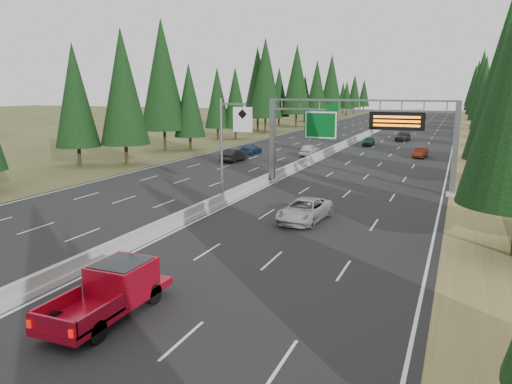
% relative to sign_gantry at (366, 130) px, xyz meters
% --- Properties ---
extents(road, '(32.00, 260.00, 0.08)m').
position_rel_sign_gantry_xyz_m(road, '(-8.92, 45.12, -5.23)').
color(road, black).
rests_on(road, ground).
extents(shoulder_right, '(3.60, 260.00, 0.06)m').
position_rel_sign_gantry_xyz_m(shoulder_right, '(8.88, 45.12, -5.24)').
color(shoulder_right, olive).
rests_on(shoulder_right, ground).
extents(shoulder_left, '(3.60, 260.00, 0.06)m').
position_rel_sign_gantry_xyz_m(shoulder_left, '(-26.72, 45.12, -5.24)').
color(shoulder_left, '#38411E').
rests_on(shoulder_left, ground).
extents(median_barrier, '(0.70, 260.00, 0.85)m').
position_rel_sign_gantry_xyz_m(median_barrier, '(-8.92, 45.12, -4.85)').
color(median_barrier, '#979691').
rests_on(median_barrier, road).
extents(sign_gantry, '(16.75, 0.98, 7.80)m').
position_rel_sign_gantry_xyz_m(sign_gantry, '(0.00, 0.00, 0.00)').
color(sign_gantry, slate).
rests_on(sign_gantry, road).
extents(hov_sign_pole, '(2.80, 0.50, 8.00)m').
position_rel_sign_gantry_xyz_m(hov_sign_pole, '(-8.33, -9.92, -0.54)').
color(hov_sign_pole, slate).
rests_on(hov_sign_pole, road).
extents(tree_row_right, '(12.16, 238.56, 18.03)m').
position_rel_sign_gantry_xyz_m(tree_row_right, '(12.71, 41.18, 3.81)').
color(tree_row_right, black).
rests_on(tree_row_right, ground).
extents(tree_row_left, '(11.39, 242.02, 18.77)m').
position_rel_sign_gantry_xyz_m(tree_row_left, '(-30.42, 28.06, 4.16)').
color(tree_row_left, black).
rests_on(tree_row_left, ground).
extents(silver_minivan, '(2.93, 5.55, 1.49)m').
position_rel_sign_gantry_xyz_m(silver_minivan, '(-1.66, -12.20, -4.44)').
color(silver_minivan, '#A5A5AA').
rests_on(silver_minivan, road).
extents(red_pickup, '(2.12, 5.94, 1.94)m').
position_rel_sign_gantry_xyz_m(red_pickup, '(-4.48, -28.40, -4.12)').
color(red_pickup, black).
rests_on(red_pickup, road).
extents(car_ahead_green, '(1.81, 4.11, 1.38)m').
position_rel_sign_gantry_xyz_m(car_ahead_green, '(-5.65, 35.13, -4.50)').
color(car_ahead_green, '#114C2A').
rests_on(car_ahead_green, road).
extents(car_ahead_dkred, '(1.76, 4.06, 1.30)m').
position_rel_sign_gantry_xyz_m(car_ahead_dkred, '(2.96, 23.78, -4.54)').
color(car_ahead_dkred, '#5B1B0D').
rests_on(car_ahead_dkred, road).
extents(car_ahead_dkgrey, '(2.35, 5.19, 1.48)m').
position_rel_sign_gantry_xyz_m(car_ahead_dkgrey, '(-1.46, 44.46, -4.45)').
color(car_ahead_dkgrey, black).
rests_on(car_ahead_dkgrey, road).
extents(car_ahead_white, '(2.81, 5.82, 1.60)m').
position_rel_sign_gantry_xyz_m(car_ahead_white, '(-5.35, 77.05, -4.39)').
color(car_ahead_white, silver).
rests_on(car_ahead_white, road).
extents(car_ahead_far, '(1.58, 3.87, 1.31)m').
position_rel_sign_gantry_xyz_m(car_ahead_far, '(-3.16, 112.16, -4.53)').
color(car_ahead_far, black).
rests_on(car_ahead_far, road).
extents(car_onc_near, '(1.93, 4.68, 1.51)m').
position_rel_sign_gantry_xyz_m(car_onc_near, '(-17.76, 11.53, -4.43)').
color(car_onc_near, black).
rests_on(car_onc_near, road).
extents(car_onc_blue, '(1.94, 4.62, 1.33)m').
position_rel_sign_gantry_xyz_m(car_onc_blue, '(-18.65, 18.66, -4.52)').
color(car_onc_blue, navy).
rests_on(car_onc_blue, road).
extents(car_onc_white, '(2.00, 4.67, 1.57)m').
position_rel_sign_gantry_xyz_m(car_onc_white, '(-10.71, 19.91, -4.40)').
color(car_onc_white, '#BEBEBE').
rests_on(car_onc_white, road).
extents(car_onc_far, '(2.41, 4.89, 1.33)m').
position_rel_sign_gantry_xyz_m(car_onc_far, '(-23.42, 75.14, -4.52)').
color(car_onc_far, black).
rests_on(car_onc_far, road).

